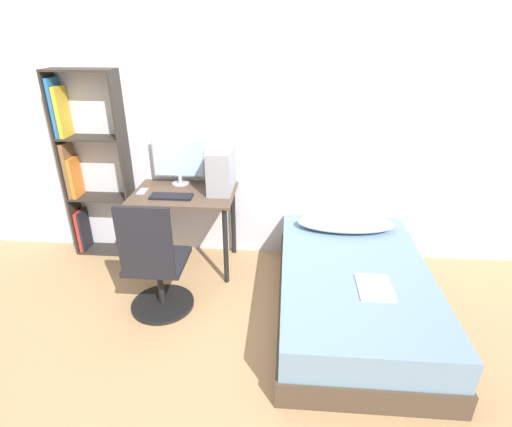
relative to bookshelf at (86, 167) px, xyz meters
name	(u,v)px	position (x,y,z in m)	size (l,w,h in m)	color
ground_plane	(194,340)	(1.23, -1.21, -0.89)	(14.00, 14.00, 0.00)	tan
wall_back	(217,128)	(1.23, 0.14, 0.36)	(8.00, 0.05, 2.50)	silver
desk	(185,206)	(0.97, -0.19, -0.27)	(0.90, 0.61, 0.75)	brown
bookshelf	(86,167)	(0.00, 0.00, 0.00)	(0.61, 0.23, 1.76)	#2D2823
office_chair	(156,271)	(0.90, -0.90, -0.51)	(0.51, 0.51, 0.98)	black
bed	(353,292)	(2.42, -0.81, -0.68)	(1.15, 1.85, 0.42)	#4C3D2D
pillow	(346,223)	(2.42, -0.15, -0.41)	(0.87, 0.36, 0.11)	#B2B7C6
magazine	(375,287)	(2.52, -1.05, -0.46)	(0.24, 0.32, 0.01)	silver
monitor	(178,159)	(0.89, 0.01, 0.10)	(0.47, 0.16, 0.45)	#B7B7BC
keyboard	(171,196)	(0.89, -0.32, -0.13)	(0.36, 0.14, 0.02)	black
pc_tower	(221,170)	(1.30, -0.11, 0.05)	(0.20, 0.40, 0.38)	#99999E
phone	(142,191)	(0.60, -0.21, -0.14)	(0.07, 0.14, 0.01)	#B7B7BC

